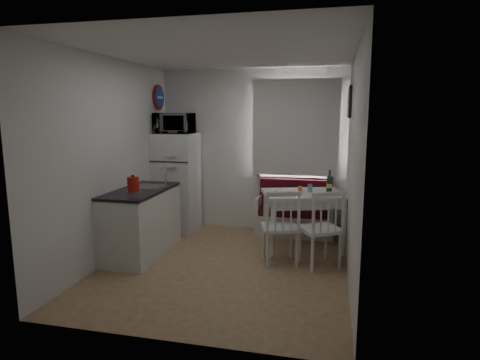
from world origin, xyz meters
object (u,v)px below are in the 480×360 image
object	(u,v)px
fridge	(177,182)
kitchen_counter	(142,222)
bench	(294,217)
microwave	(174,123)
chair_right	(320,221)
chair_left	(279,219)
dining_table	(304,199)
kettle	(133,185)
wine_bottle	(329,181)

from	to	relation	value
fridge	kitchen_counter	bearing A→B (deg)	-90.90
bench	microwave	xyz separation A→B (m)	(-1.91, -0.16, 1.46)
bench	microwave	world-z (taller)	microwave
fridge	microwave	xyz separation A→B (m)	(0.00, -0.05, 0.95)
chair_right	fridge	bearing A→B (deg)	122.90
chair_left	microwave	world-z (taller)	microwave
kitchen_counter	microwave	world-z (taller)	microwave
dining_table	microwave	size ratio (longest dim) A/B	2.19
chair_right	bench	bearing A→B (deg)	78.40
chair_left	fridge	bearing A→B (deg)	128.83
bench	kitchen_counter	bearing A→B (deg)	-144.98
chair_left	chair_right	world-z (taller)	chair_right
kitchen_counter	bench	bearing A→B (deg)	35.02
kettle	wine_bottle	xyz separation A→B (m)	(2.40, 1.07, -0.04)
kitchen_counter	fridge	bearing A→B (deg)	89.10
chair_left	dining_table	bearing A→B (deg)	51.96
kitchen_counter	kettle	size ratio (longest dim) A/B	5.67
fridge	bench	bearing A→B (deg)	3.23
bench	dining_table	world-z (taller)	bench
chair_right	microwave	size ratio (longest dim) A/B	1.08
kitchen_counter	fridge	world-z (taller)	fridge
dining_table	microwave	world-z (taller)	microwave
bench	kettle	size ratio (longest dim) A/B	5.18
kitchen_counter	chair_left	size ratio (longest dim) A/B	2.36
kitchen_counter	dining_table	size ratio (longest dim) A/B	1.04
bench	kettle	world-z (taller)	kettle
microwave	wine_bottle	distance (m)	2.58
fridge	wine_bottle	distance (m)	2.48
microwave	kitchen_counter	bearing A→B (deg)	-90.94
kitchen_counter	wine_bottle	xyz separation A→B (m)	(2.45, 0.79, 0.52)
dining_table	chair_left	distance (m)	0.73
bench	microwave	size ratio (longest dim) A/B	2.07
dining_table	kettle	size ratio (longest dim) A/B	5.48
kitchen_counter	bench	xyz separation A→B (m)	(1.93, 1.35, -0.17)
chair_left	wine_bottle	xyz separation A→B (m)	(0.59, 0.77, 0.38)
dining_table	microwave	bearing A→B (deg)	148.57
fridge	kettle	xyz separation A→B (m)	(0.03, -1.53, 0.23)
bench	microwave	distance (m)	2.41
chair_left	chair_right	bearing A→B (deg)	-17.79
chair_right	microwave	distance (m)	2.85
kitchen_counter	bench	world-z (taller)	kitchen_counter
bench	chair_left	bearing A→B (deg)	-93.04
dining_table	fridge	world-z (taller)	fridge
wine_bottle	kitchen_counter	bearing A→B (deg)	-162.12
bench	wine_bottle	world-z (taller)	wine_bottle
microwave	fridge	bearing A→B (deg)	90.00
chair_left	fridge	size ratio (longest dim) A/B	0.35
chair_right	microwave	xyz separation A→B (m)	(-2.34, 1.18, 1.14)
kitchen_counter	kettle	bearing A→B (deg)	-80.07
microwave	chair_left	bearing A→B (deg)	-32.53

